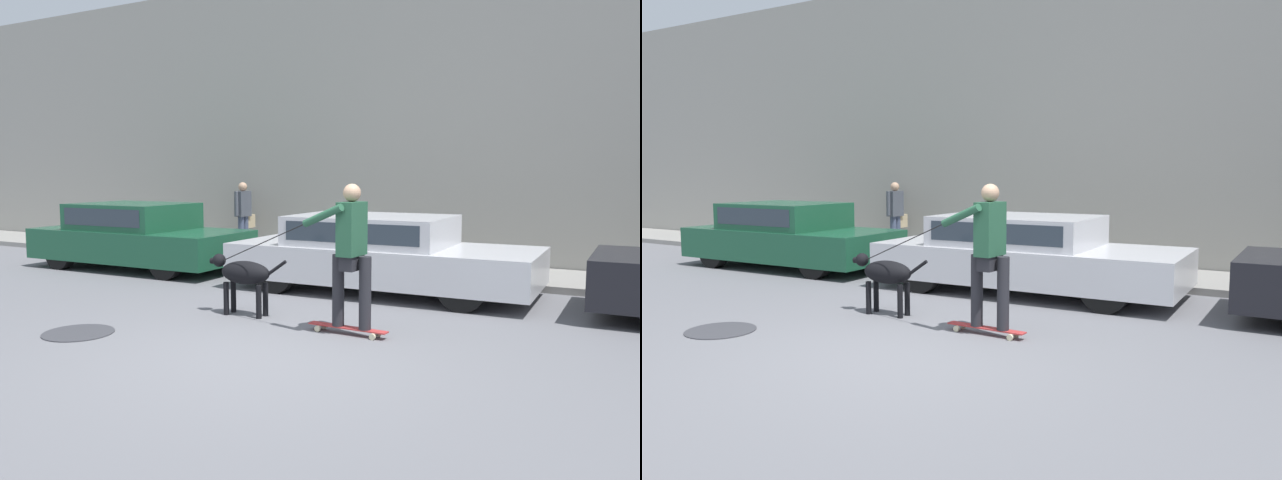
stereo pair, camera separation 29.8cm
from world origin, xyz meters
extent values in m
plane|color=slate|center=(0.00, 0.00, 0.00)|extent=(36.00, 36.00, 0.00)
cube|color=gray|center=(0.00, 6.67, 2.94)|extent=(32.00, 0.30, 5.89)
cube|color=gray|center=(0.00, 5.57, 0.05)|extent=(30.00, 1.86, 0.11)
cylinder|color=black|center=(-3.95, 4.38, 0.31)|extent=(0.62, 0.21, 0.61)
cylinder|color=black|center=(-3.91, 2.84, 0.31)|extent=(0.62, 0.21, 0.61)
cylinder|color=black|center=(-6.48, 4.32, 0.31)|extent=(0.62, 0.21, 0.61)
cylinder|color=black|center=(-6.45, 2.78, 0.31)|extent=(0.62, 0.21, 0.61)
cube|color=#194C33|center=(-5.20, 3.58, 0.46)|extent=(4.13, 1.87, 0.56)
cube|color=#194C33|center=(-5.36, 3.58, 0.99)|extent=(2.09, 1.65, 0.48)
cube|color=#28333D|center=(-5.34, 2.77, 1.01)|extent=(1.81, 0.05, 0.31)
cylinder|color=black|center=(1.12, 4.41, 0.32)|extent=(0.65, 0.21, 0.64)
cylinder|color=black|center=(1.15, 2.82, 0.32)|extent=(0.65, 0.21, 0.64)
cylinder|color=black|center=(-1.71, 4.34, 0.32)|extent=(0.65, 0.21, 0.64)
cylinder|color=black|center=(-1.67, 2.76, 0.32)|extent=(0.65, 0.21, 0.64)
cube|color=#BCBCC1|center=(-0.28, 3.58, 0.46)|extent=(4.60, 1.93, 0.53)
cube|color=#BCBCC1|center=(-0.46, 3.58, 0.94)|extent=(2.36, 1.70, 0.44)
cube|color=#28333D|center=(-0.44, 2.75, 0.96)|extent=(2.04, 0.06, 0.28)
cylinder|color=black|center=(-1.44, 1.22, 0.21)|extent=(0.07, 0.07, 0.42)
cylinder|color=black|center=(-1.44, 1.39, 0.21)|extent=(0.07, 0.07, 0.42)
cylinder|color=black|center=(-0.96, 1.25, 0.21)|extent=(0.07, 0.07, 0.42)
cylinder|color=black|center=(-0.96, 1.41, 0.21)|extent=(0.07, 0.07, 0.42)
ellipsoid|color=black|center=(-1.20, 1.32, 0.55)|extent=(0.70, 0.33, 0.30)
sphere|color=black|center=(-1.59, 1.30, 0.68)|extent=(0.17, 0.17, 0.17)
cylinder|color=black|center=(-1.67, 1.29, 0.67)|extent=(0.10, 0.08, 0.08)
cylinder|color=black|center=(-0.75, 1.34, 0.64)|extent=(0.28, 0.05, 0.21)
cylinder|color=beige|center=(-0.01, 1.03, 0.04)|extent=(0.07, 0.03, 0.07)
cylinder|color=beige|center=(0.00, 1.18, 0.04)|extent=(0.07, 0.03, 0.07)
cylinder|color=beige|center=(0.69, 1.00, 0.04)|extent=(0.07, 0.03, 0.07)
cylinder|color=beige|center=(0.69, 1.15, 0.04)|extent=(0.07, 0.03, 0.07)
cube|color=#A82D2D|center=(0.34, 1.09, 0.08)|extent=(0.97, 0.16, 0.02)
cylinder|color=#232328|center=(0.22, 1.09, 0.49)|extent=(0.14, 0.14, 0.81)
cylinder|color=#232328|center=(0.56, 1.08, 0.49)|extent=(0.14, 0.14, 0.81)
cube|color=#232328|center=(0.39, 1.09, 0.81)|extent=(0.18, 0.31, 0.16)
cube|color=#235138|center=(0.39, 1.09, 1.19)|extent=(0.21, 0.40, 0.59)
sphere|color=tan|center=(0.39, 1.09, 1.59)|extent=(0.20, 0.20, 0.20)
cylinder|color=#235138|center=(0.40, 1.32, 1.16)|extent=(0.09, 0.09, 0.56)
cylinder|color=#235138|center=(0.13, 0.91, 1.34)|extent=(0.56, 0.21, 0.28)
cylinder|color=black|center=(-0.86, 1.13, 0.95)|extent=(1.47, 0.34, 0.59)
cylinder|color=#3D4760|center=(-4.55, 6.07, 0.48)|extent=(0.13, 0.13, 0.75)
cylinder|color=#3D4760|center=(-4.56, 5.92, 0.48)|extent=(0.13, 0.13, 0.75)
cube|color=#424751|center=(-4.56, 6.00, 1.13)|extent=(0.20, 0.38, 0.54)
cylinder|color=#424751|center=(-4.55, 6.23, 1.14)|extent=(0.08, 0.08, 0.52)
cylinder|color=#424751|center=(-4.56, 5.77, 1.14)|extent=(0.08, 0.08, 0.52)
sphere|color=tan|center=(-4.56, 6.00, 1.50)|extent=(0.19, 0.19, 0.19)
cube|color=tan|center=(-4.55, 6.23, 0.74)|extent=(0.11, 0.30, 0.29)
cylinder|color=#38383D|center=(-2.35, -0.32, 0.01)|extent=(0.78, 0.78, 0.01)
camera|label=1|loc=(3.32, -5.06, 1.81)|focal=35.00mm
camera|label=2|loc=(3.58, -4.92, 1.81)|focal=35.00mm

